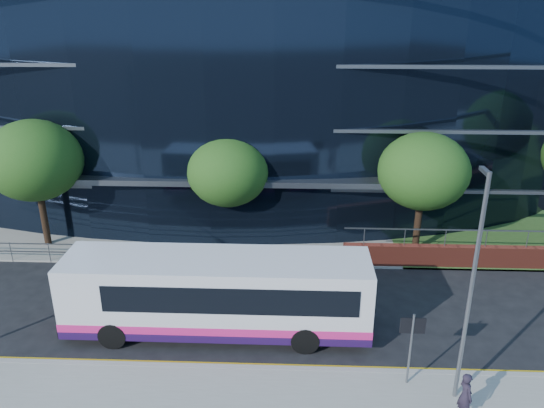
{
  "coord_description": "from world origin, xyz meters",
  "views": [
    {
      "loc": [
        0.38,
        -16.8,
        12.83
      ],
      "look_at": [
        -0.63,
        8.0,
        3.03
      ],
      "focal_mm": 35.0,
      "sensor_mm": 36.0,
      "label": 1
    }
  ],
  "objects_px": {
    "streetlight_east": "(472,285)",
    "pedestrian": "(465,396)",
    "tree_far_b": "(228,172)",
    "tree_far_a": "(34,160)",
    "tree_dist_e": "(521,81)",
    "tree_far_c": "(423,171)",
    "city_bus": "(220,294)",
    "street_sign": "(412,334)"
  },
  "relations": [
    {
      "from": "street_sign",
      "to": "pedestrian",
      "type": "xyz_separation_m",
      "value": [
        1.47,
        -1.57,
        -1.16
      ]
    },
    {
      "from": "tree_far_a",
      "to": "tree_far_b",
      "type": "height_order",
      "value": "tree_far_a"
    },
    {
      "from": "tree_far_c",
      "to": "streetlight_east",
      "type": "bearing_deg",
      "value": -95.11
    },
    {
      "from": "tree_far_a",
      "to": "pedestrian",
      "type": "xyz_separation_m",
      "value": [
        18.97,
        -12.16,
        -3.87
      ]
    },
    {
      "from": "tree_far_a",
      "to": "street_sign",
      "type": "bearing_deg",
      "value": -31.17
    },
    {
      "from": "tree_far_a",
      "to": "tree_far_c",
      "type": "bearing_deg",
      "value": 0.0
    },
    {
      "from": "street_sign",
      "to": "tree_far_b",
      "type": "bearing_deg",
      "value": 124.08
    },
    {
      "from": "city_bus",
      "to": "tree_far_c",
      "type": "bearing_deg",
      "value": 38.85
    },
    {
      "from": "tree_far_c",
      "to": "tree_dist_e",
      "type": "bearing_deg",
      "value": 61.26
    },
    {
      "from": "street_sign",
      "to": "streetlight_east",
      "type": "xyz_separation_m",
      "value": [
        1.5,
        -0.59,
        2.29
      ]
    },
    {
      "from": "tree_far_a",
      "to": "tree_far_c",
      "type": "distance_m",
      "value": 20.0
    },
    {
      "from": "tree_far_c",
      "to": "tree_far_a",
      "type": "bearing_deg",
      "value": 180.0
    },
    {
      "from": "streetlight_east",
      "to": "city_bus",
      "type": "height_order",
      "value": "streetlight_east"
    },
    {
      "from": "tree_far_b",
      "to": "city_bus",
      "type": "bearing_deg",
      "value": -86.06
    },
    {
      "from": "tree_far_a",
      "to": "streetlight_east",
      "type": "relative_size",
      "value": 0.87
    },
    {
      "from": "tree_far_c",
      "to": "streetlight_east",
      "type": "relative_size",
      "value": 0.81
    },
    {
      "from": "tree_far_c",
      "to": "street_sign",
      "type": "bearing_deg",
      "value": -103.29
    },
    {
      "from": "tree_dist_e",
      "to": "streetlight_east",
      "type": "height_order",
      "value": "streetlight_east"
    },
    {
      "from": "streetlight_east",
      "to": "pedestrian",
      "type": "distance_m",
      "value": 3.59
    },
    {
      "from": "tree_far_a",
      "to": "tree_dist_e",
      "type": "relative_size",
      "value": 1.07
    },
    {
      "from": "streetlight_east",
      "to": "tree_far_c",
      "type": "bearing_deg",
      "value": 84.89
    },
    {
      "from": "tree_far_c",
      "to": "pedestrian",
      "type": "distance_m",
      "value": 12.71
    },
    {
      "from": "city_bus",
      "to": "tree_far_a",
      "type": "bearing_deg",
      "value": 144.39
    },
    {
      "from": "tree_far_b",
      "to": "tree_far_a",
      "type": "bearing_deg",
      "value": -177.14
    },
    {
      "from": "tree_far_b",
      "to": "pedestrian",
      "type": "distance_m",
      "value": 15.85
    },
    {
      "from": "city_bus",
      "to": "pedestrian",
      "type": "height_order",
      "value": "city_bus"
    },
    {
      "from": "city_bus",
      "to": "streetlight_east",
      "type": "bearing_deg",
      "value": -22.95
    },
    {
      "from": "tree_dist_e",
      "to": "pedestrian",
      "type": "xyz_separation_m",
      "value": [
        -18.03,
        -43.16,
        -3.55
      ]
    },
    {
      "from": "street_sign",
      "to": "tree_far_c",
      "type": "distance_m",
      "value": 11.14
    },
    {
      "from": "tree_dist_e",
      "to": "streetlight_east",
      "type": "bearing_deg",
      "value": -113.11
    },
    {
      "from": "tree_far_c",
      "to": "tree_far_b",
      "type": "bearing_deg",
      "value": 177.14
    },
    {
      "from": "tree_dist_e",
      "to": "pedestrian",
      "type": "bearing_deg",
      "value": -112.67
    },
    {
      "from": "tree_far_b",
      "to": "tree_far_c",
      "type": "relative_size",
      "value": 0.93
    },
    {
      "from": "pedestrian",
      "to": "tree_far_b",
      "type": "bearing_deg",
      "value": 20.94
    },
    {
      "from": "pedestrian",
      "to": "tree_far_c",
      "type": "bearing_deg",
      "value": -19.22
    },
    {
      "from": "tree_far_c",
      "to": "tree_dist_e",
      "type": "relative_size",
      "value": 1.0
    },
    {
      "from": "city_bus",
      "to": "pedestrian",
      "type": "bearing_deg",
      "value": -28.46
    },
    {
      "from": "tree_dist_e",
      "to": "city_bus",
      "type": "distance_m",
      "value": 46.86
    },
    {
      "from": "tree_dist_e",
      "to": "tree_far_b",
      "type": "bearing_deg",
      "value": -131.52
    },
    {
      "from": "street_sign",
      "to": "tree_far_b",
      "type": "relative_size",
      "value": 0.46
    },
    {
      "from": "street_sign",
      "to": "tree_far_a",
      "type": "bearing_deg",
      "value": 148.83
    },
    {
      "from": "tree_dist_e",
      "to": "streetlight_east",
      "type": "distance_m",
      "value": 45.85
    }
  ]
}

